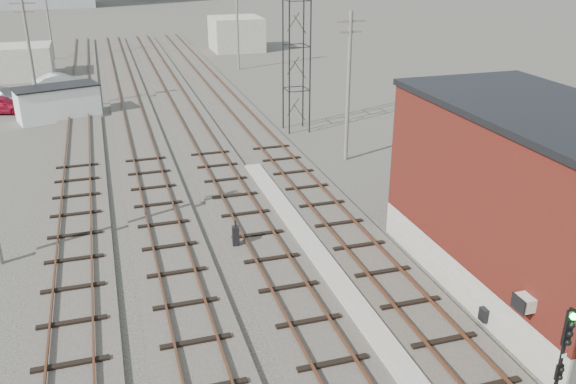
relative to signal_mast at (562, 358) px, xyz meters
name	(u,v)px	position (x,y,z in m)	size (l,w,h in m)	color
ground	(175,69)	(-3.70, 54.45, -2.11)	(320.00, 320.00, 0.00)	#282621
track_right	(243,118)	(-1.20, 33.45, -2.00)	(3.20, 90.00, 0.39)	#332D28
track_mid_right	(191,122)	(-5.20, 33.45, -2.00)	(3.20, 90.00, 0.39)	#332D28
track_mid_left	(136,126)	(-9.20, 33.45, -2.00)	(3.20, 90.00, 0.39)	#332D28
track_left	(79,131)	(-13.20, 33.45, -2.00)	(3.20, 90.00, 0.39)	#332D28
platform_curb	(338,284)	(-3.20, 8.45, -1.98)	(0.90, 28.00, 0.26)	gray
brick_building	(535,201)	(3.80, 6.45, 1.52)	(6.54, 12.20, 7.22)	gray
lattice_tower	(297,23)	(1.80, 29.45, 5.39)	(1.60, 1.60, 15.00)	black
utility_pole_left_b	(30,53)	(-16.20, 39.45, 2.69)	(1.80, 0.24, 9.00)	#595147
utility_pole_left_c	(48,16)	(-16.20, 64.45, 2.69)	(1.80, 0.24, 9.00)	#595147
utility_pole_right_a	(348,84)	(2.80, 22.45, 2.69)	(1.80, 0.24, 9.00)	#595147
utility_pole_right_b	(237,23)	(2.80, 52.45, 2.69)	(1.80, 0.24, 9.00)	#595147
shed_left	(9,63)	(-19.70, 54.45, -0.51)	(8.00, 5.00, 3.20)	gray
shed_right	(236,34)	(5.30, 64.45, -0.11)	(6.00, 6.00, 4.00)	gray
signal_mast	(562,358)	(0.00, 0.00, 0.00)	(0.40, 0.40, 3.68)	gray
switch_stand	(236,237)	(-6.36, 12.79, -1.50)	(0.32, 0.32, 1.30)	black
site_trailer	(58,102)	(-14.62, 37.66, -0.82)	(6.56, 4.22, 2.55)	silver
car_red	(1,105)	(-19.01, 40.61, -1.40)	(1.68, 4.17, 1.42)	maroon
car_silver	(61,82)	(-14.76, 47.42, -1.31)	(1.68, 4.82, 1.59)	#ADB0B5
car_grey	(2,96)	(-19.27, 43.61, -1.39)	(2.00, 4.92, 1.43)	slate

